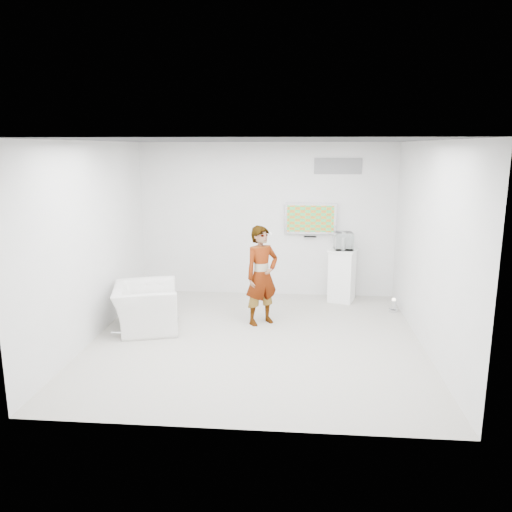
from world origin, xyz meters
name	(u,v)px	position (x,y,z in m)	size (l,w,h in m)	color
room	(256,244)	(0.00, 0.00, 1.50)	(5.01, 5.01, 3.00)	#A9A49B
tv	(310,218)	(0.85, 2.45, 1.55)	(1.00, 0.08, 0.60)	silver
logo_decal	(338,166)	(1.35, 2.49, 2.55)	(0.90, 0.02, 0.30)	slate
person	(262,275)	(0.03, 0.76, 0.83)	(0.60, 0.40, 1.66)	silver
armchair	(146,307)	(-1.82, 0.34, 0.37)	(1.13, 0.98, 0.73)	silver
pedestal	(342,275)	(1.47, 2.14, 0.50)	(0.49, 0.49, 1.01)	white
floor_uplight	(394,305)	(2.35, 1.54, 0.12)	(0.16, 0.16, 0.25)	silver
vitrine	(343,241)	(1.47, 2.14, 1.17)	(0.33, 0.33, 0.33)	white
console	(343,243)	(1.47, 2.14, 1.13)	(0.05, 0.17, 0.23)	white
wii_remote	(270,233)	(0.14, 1.03, 1.49)	(0.03, 0.14, 0.03)	white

